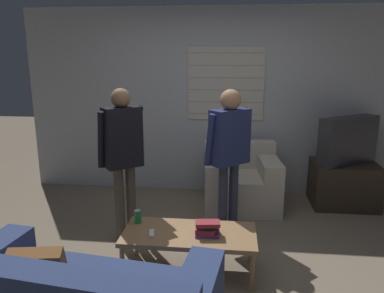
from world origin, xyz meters
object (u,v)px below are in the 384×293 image
Objects in this scene: book_stack at (207,228)px; spare_remote at (152,234)px; tv at (348,140)px; soda_can at (138,217)px; coffee_table at (189,236)px; person_right_standing at (229,143)px; person_left_standing at (123,148)px; armchair_beige at (241,181)px.

book_stack reaches higher than spare_remote.
soda_can is (-2.32, -1.62, -0.42)m from tv.
spare_remote is (-0.32, -0.08, 0.05)m from coffee_table.
person_right_standing is at bearing -3.43° from tv.
spare_remote is (0.42, -0.64, -0.60)m from person_left_standing.
tv reaches higher than soda_can.
coffee_table is at bearing -151.91° from person_right_standing.
coffee_table is 0.34m from spare_remote.
person_left_standing is (-2.56, -1.21, 0.13)m from tv.
spare_remote is at bearing -165.59° from person_right_standing.
spare_remote is (0.18, -0.23, -0.05)m from soda_can.
person_right_standing is (0.33, 0.88, 0.65)m from coffee_table.
person_left_standing reaches higher than book_stack.
coffee_table is 5.28× the size of book_stack.
tv is at bearing 44.12° from coffee_table.
tv is at bearing -177.11° from armchair_beige.
armchair_beige is at bearing 53.14° from spare_remote.
book_stack is at bearing 13.13° from tv.
person_left_standing is 11.88× the size of spare_remote.
person_left_standing reaches higher than coffee_table.
person_left_standing reaches higher than tv.
soda_can is (-0.83, -0.73, -0.55)m from person_right_standing.
armchair_beige is 0.63× the size of person_right_standing.
person_right_standing is at bearing -21.62° from person_left_standing.
soda_can is 0.93× the size of spare_remote.
person_right_standing is (-0.16, -0.71, 0.67)m from armchair_beige.
coffee_table is at bearing 170.51° from book_stack.
soda_can is (0.24, -0.41, -0.55)m from person_left_standing.
tv reaches higher than book_stack.
armchair_beige is 1.74m from person_left_standing.
soda_can is at bearing 165.65° from book_stack.
spare_remote is at bearing -94.92° from person_left_standing.
tv reaches higher than coffee_table.
armchair_beige is at bearing 1.58° from person_left_standing.
armchair_beige is 7.30× the size of spare_remote.
book_stack is at bearing -14.35° from soda_can.
coffee_table is 1.14m from person_right_standing.
person_left_standing is 7.17× the size of book_stack.
spare_remote is (-0.65, -0.96, -0.60)m from person_right_standing.
armchair_beige reaches higher than coffee_table.
armchair_beige reaches higher than spare_remote.
tv is at bearing -13.18° from person_left_standing.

